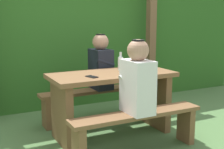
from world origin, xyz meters
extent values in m
plane|color=#4E7641|center=(0.00, 0.00, 0.00)|extent=(12.00, 12.00, 0.00)
cube|color=#2C6020|center=(0.00, 1.61, 1.05)|extent=(6.40, 0.61, 2.10)
cube|color=brown|center=(1.24, 1.06, 0.96)|extent=(0.12, 0.12, 1.92)
cube|color=brown|center=(0.00, 0.00, 0.70)|extent=(1.40, 0.64, 0.05)
cube|color=brown|center=(-0.60, 0.00, 0.34)|extent=(0.08, 0.54, 0.68)
cube|color=brown|center=(0.60, 0.00, 0.34)|extent=(0.08, 0.54, 0.68)
cube|color=brown|center=(0.00, -0.55, 0.40)|extent=(1.40, 0.24, 0.04)
cube|color=brown|center=(-0.62, -0.55, 0.19)|extent=(0.07, 0.22, 0.38)
cube|color=brown|center=(0.62, -0.55, 0.19)|extent=(0.07, 0.22, 0.38)
cube|color=brown|center=(0.00, 0.55, 0.40)|extent=(1.40, 0.24, 0.04)
cube|color=brown|center=(-0.62, 0.55, 0.19)|extent=(0.07, 0.22, 0.38)
cube|color=brown|center=(0.62, 0.55, 0.19)|extent=(0.07, 0.22, 0.38)
cube|color=white|center=(-0.01, -0.55, 0.68)|extent=(0.22, 0.34, 0.52)
sphere|color=tan|center=(-0.01, -0.55, 1.04)|extent=(0.21, 0.21, 0.21)
cylinder|color=black|center=(-0.01, -0.55, 1.13)|extent=(0.12, 0.12, 0.02)
cylinder|color=white|center=(-0.01, -0.41, 0.79)|extent=(0.25, 0.07, 0.15)
cube|color=black|center=(0.12, 0.55, 0.68)|extent=(0.22, 0.34, 0.52)
sphere|color=tan|center=(0.12, 0.55, 1.04)|extent=(0.21, 0.21, 0.21)
cylinder|color=black|center=(0.12, 0.55, 1.13)|extent=(0.12, 0.12, 0.02)
cylinder|color=black|center=(0.12, 0.41, 0.79)|extent=(0.25, 0.07, 0.15)
cylinder|color=silver|center=(0.30, 0.10, 0.77)|extent=(0.06, 0.06, 0.08)
cylinder|color=silver|center=(0.30, -0.11, 0.82)|extent=(0.06, 0.06, 0.19)
cylinder|color=silver|center=(0.30, -0.11, 0.95)|extent=(0.03, 0.03, 0.06)
cylinder|color=silver|center=(0.17, 0.10, 0.81)|extent=(0.06, 0.06, 0.16)
cylinder|color=silver|center=(0.17, 0.10, 0.92)|extent=(0.03, 0.03, 0.06)
cube|color=black|center=(-0.30, -0.13, 0.73)|extent=(0.11, 0.15, 0.01)
camera|label=1|loc=(-1.52, -2.99, 1.33)|focal=48.58mm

